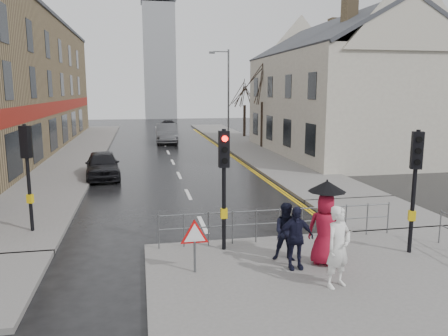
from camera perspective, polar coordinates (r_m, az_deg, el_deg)
name	(u,v)px	position (r m, az deg, el deg)	size (l,w,h in m)	color
ground	(218,257)	(12.36, -0.76, -11.54)	(120.00, 120.00, 0.00)	black
near_pavement	(386,305)	(10.32, 20.40, -16.38)	(10.00, 9.00, 0.14)	#605E5B
left_pavement	(80,150)	(34.89, -18.25, 2.23)	(4.00, 44.00, 0.14)	#605E5B
right_pavement	(241,143)	(37.57, 2.24, 3.26)	(4.00, 40.00, 0.14)	#605E5B
pavement_bridge_right	(376,213)	(17.25, 19.21, -5.55)	(4.00, 4.20, 0.14)	#605E5B
building_right_cream	(339,87)	(32.49, 14.85, 10.19)	(9.00, 16.40, 10.10)	beige
church_tower	(159,62)	(73.53, -8.43, 13.49)	(5.00, 5.00, 18.00)	gray
traffic_signal_near_left	(224,168)	(11.91, -0.01, -0.06)	(0.28, 0.27, 3.40)	black
traffic_signal_near_right	(415,170)	(12.76, 23.73, -0.24)	(0.34, 0.33, 3.40)	black
traffic_signal_far_left	(27,159)	(14.88, -24.34, 1.08)	(0.34, 0.33, 3.40)	black
guard_railing_front	(279,217)	(13.09, 7.24, -6.40)	(7.14, 0.04, 1.00)	#595B5E
warning_sign	(195,237)	(10.77, -3.86, -9.00)	(0.80, 0.07, 1.35)	#595B5E
street_lamp	(226,89)	(40.08, 0.33, 10.34)	(1.83, 0.25, 8.00)	#595B5E
tree_near	(263,83)	(34.65, 5.09, 11.05)	(2.40, 2.40, 6.58)	#2E2119
tree_far	(245,92)	(42.51, 2.72, 9.94)	(2.40, 2.40, 5.64)	#2E2119
pedestrian_a	(338,247)	(10.32, 14.70, -9.96)	(0.69, 0.45, 1.88)	white
pedestrian_b	(287,232)	(11.62, 8.27, -8.28)	(0.75, 0.59, 1.55)	black
pedestrian_with_umbrella	(326,221)	(11.45, 13.13, -6.70)	(1.08, 1.00, 2.20)	maroon
pedestrian_d	(295,238)	(11.15, 9.28, -8.97)	(0.94, 0.39, 1.60)	black
car_parked	(102,165)	(23.71, -15.59, 0.41)	(1.68, 4.18, 1.42)	black
car_mid	(167,133)	(38.58, -7.51, 4.49)	(1.75, 5.01, 1.65)	#404245
car_far	(169,126)	(48.63, -7.26, 5.46)	(1.87, 4.60, 1.33)	black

